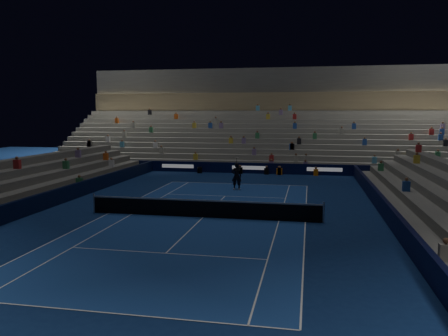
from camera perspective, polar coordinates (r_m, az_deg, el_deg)
ground at (r=24.33m, az=-2.70°, el=-6.37°), size 90.00×90.00×0.00m
court_surface at (r=24.33m, az=-2.70°, el=-6.36°), size 10.97×23.77×0.01m
sponsor_barrier_far at (r=42.19m, az=3.23°, el=-0.01°), size 44.00×0.25×1.00m
sponsor_barrier_east at (r=23.91m, az=20.64°, el=-5.82°), size 0.25×37.00×1.00m
sponsor_barrier_west at (r=28.10m, az=-22.36°, el=-4.04°), size 0.25×37.00×1.00m
grandstand_main at (r=51.26m, az=4.67°, el=4.44°), size 44.00×15.20×11.20m
tennis_net at (r=24.22m, az=-2.71°, el=-5.21°), size 12.90×0.10×1.10m
tennis_player at (r=32.93m, az=1.63°, el=-1.06°), size 0.78×0.55×2.03m
broadcast_camera at (r=42.40m, az=-3.17°, el=-0.25°), size 0.58×0.94×0.57m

